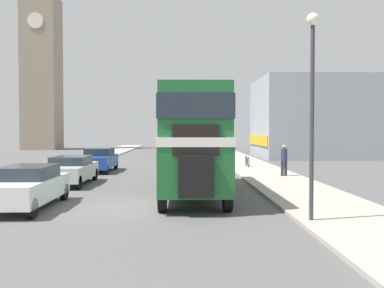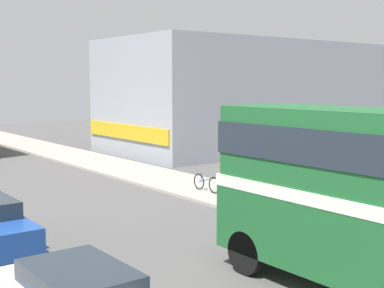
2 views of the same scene
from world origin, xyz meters
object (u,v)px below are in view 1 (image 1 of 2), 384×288
pedestrian_walking (284,158)px  church_tower (41,22)px  bicycle_on_pavement (247,161)px  double_decker_bus (192,134)px  car_parked_near (26,186)px  street_lamp (312,85)px  car_parked_far (99,159)px  car_parked_mid (71,170)px  bus_distant (178,131)px

pedestrian_walking → church_tower: (-25.47, 37.12, 16.75)m
bicycle_on_pavement → church_tower: size_ratio=0.05×
double_decker_bus → church_tower: 49.83m
double_decker_bus → car_parked_near: bearing=-150.4°
double_decker_bus → car_parked_near: (-5.78, -3.28, -1.77)m
street_lamp → church_tower: church_tower is taller
car_parked_far → church_tower: bearing=113.5°
double_decker_bus → car_parked_mid: size_ratio=2.21×
bus_distant → church_tower: bearing=153.1°
bicycle_on_pavement → church_tower: 42.92m
double_decker_bus → car_parked_mid: 6.96m
bus_distant → car_parked_mid: size_ratio=2.07×
street_lamp → bicycle_on_pavement: bearing=86.9°
car_parked_far → pedestrian_walking: (11.12, -4.05, 0.32)m
car_parked_near → car_parked_mid: 6.47m
double_decker_bus → church_tower: bearing=115.1°
bicycle_on_pavement → church_tower: church_tower is taller
car_parked_mid → bicycle_on_pavement: (10.15, 8.96, -0.25)m
car_parked_far → church_tower: 39.89m
bus_distant → pedestrian_walking: bearing=-77.3°
car_parked_near → bus_distant: bearing=82.3°
car_parked_near → church_tower: bearing=107.3°
pedestrian_walking → bicycle_on_pavement: 6.47m
bus_distant → street_lamp: (4.09, -39.12, 1.35)m
car_parked_mid → church_tower: (-14.22, 39.73, 17.13)m
church_tower → street_lamp: bearing=-64.4°
bus_distant → car_parked_near: size_ratio=2.13×
car_parked_mid → church_tower: 45.54m
bus_distant → street_lamp: 39.36m
street_lamp → church_tower: bearing=115.6°
car_parked_near → church_tower: church_tower is taller
bus_distant → bicycle_on_pavement: bus_distant is taller
car_parked_far → street_lamp: 18.52m
bus_distant → car_parked_far: (-4.96, -23.27, -1.82)m
double_decker_bus → car_parked_far: bearing=120.5°
street_lamp → church_tower: 55.98m
bus_distant → car_parked_mid: bus_distant is taller
church_tower → bus_distant: bearing=-26.9°
car_parked_mid → church_tower: bearing=109.7°
bicycle_on_pavement → street_lamp: 18.50m
car_parked_near → car_parked_mid: size_ratio=0.97×
double_decker_bus → bus_distant: bus_distant is taller
bus_distant → bicycle_on_pavement: 21.68m
car_parked_mid → car_parked_far: car_parked_far is taller
car_parked_far → pedestrian_walking: size_ratio=2.65×
double_decker_bus → street_lamp: 6.97m
double_decker_bus → street_lamp: street_lamp is taller
car_parked_mid → bicycle_on_pavement: 13.54m
double_decker_bus → street_lamp: size_ratio=1.73×
double_decker_bus → pedestrian_walking: 8.00m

